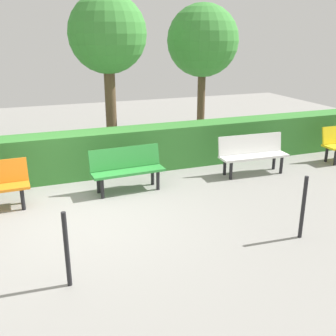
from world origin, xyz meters
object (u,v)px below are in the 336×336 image
bench_white (252,152)px  tree_near (203,41)px  tree_mid (107,36)px  bench_green (127,167)px

bench_white → tree_near: 3.88m
bench_white → tree_mid: (2.57, -2.60, 2.45)m
bench_white → tree_near: (-0.19, -3.12, 2.29)m
bench_white → bench_green: same height
tree_near → tree_mid: bearing=10.7°
bench_white → bench_green: 2.87m
bench_white → tree_mid: 4.40m
bench_green → tree_mid: bearing=-99.4°
bench_white → tree_mid: size_ratio=0.40×
tree_near → tree_mid: (2.76, 0.52, 0.16)m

